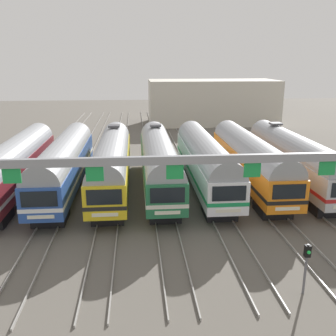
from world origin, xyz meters
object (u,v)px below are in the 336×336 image
(catenary_gantry, at_px, (175,175))
(commuter_train_blue, at_px, (64,162))
(commuter_train_green, at_px, (159,160))
(commuter_train_stainless, at_px, (294,157))
(commuter_train_white, at_px, (205,159))
(yard_signal_mast, at_px, (307,259))
(commuter_train_yellow, at_px, (112,161))
(commuter_train_orange, at_px, (250,158))
(commuter_train_maroon, at_px, (15,163))

(catenary_gantry, bearing_deg, commuter_train_blue, 121.22)
(commuter_train_green, xyz_separation_m, commuter_train_stainless, (12.27, 0.00, 0.00))
(commuter_train_green, distance_m, commuter_train_white, 4.09)
(commuter_train_green, xyz_separation_m, yard_signal_mast, (6.13, -16.38, -0.80))
(commuter_train_yellow, distance_m, commuter_train_orange, 12.27)
(commuter_train_maroon, height_order, yard_signal_mast, commuter_train_maroon)
(commuter_train_white, height_order, catenary_gantry, catenary_gantry)
(commuter_train_orange, xyz_separation_m, commuter_train_stainless, (4.09, 0.00, 0.00))
(commuter_train_green, distance_m, yard_signal_mast, 17.51)
(commuter_train_blue, xyz_separation_m, commuter_train_white, (12.27, 0.00, 0.00))
(commuter_train_blue, distance_m, commuter_train_white, 12.27)
(commuter_train_yellow, xyz_separation_m, yard_signal_mast, (10.22, -16.38, -0.80))
(commuter_train_green, relative_size, commuter_train_stainless, 1.00)
(commuter_train_white, distance_m, commuter_train_orange, 4.09)
(commuter_train_blue, relative_size, commuter_train_stainless, 1.00)
(commuter_train_yellow, distance_m, catenary_gantry, 14.37)
(commuter_train_blue, bearing_deg, commuter_train_white, 0.00)
(commuter_train_stainless, height_order, catenary_gantry, catenary_gantry)
(commuter_train_maroon, distance_m, yard_signal_mast, 24.64)
(commuter_train_white, xyz_separation_m, catenary_gantry, (-4.09, -13.49, 2.75))
(catenary_gantry, bearing_deg, commuter_train_maroon, 132.27)
(catenary_gantry, bearing_deg, commuter_train_green, 90.00)
(commuter_train_maroon, bearing_deg, commuter_train_white, 0.00)
(commuter_train_green, relative_size, commuter_train_orange, 1.00)
(commuter_train_orange, distance_m, catenary_gantry, 16.02)
(commuter_train_green, bearing_deg, commuter_train_maroon, -179.98)
(commuter_train_yellow, xyz_separation_m, commuter_train_orange, (12.27, -0.00, -0.00))
(commuter_train_maroon, xyz_separation_m, commuter_train_stainless, (24.53, 0.00, 0.00))
(commuter_train_maroon, bearing_deg, yard_signal_mast, -41.66)
(commuter_train_maroon, relative_size, commuter_train_yellow, 1.00)
(commuter_train_white, relative_size, commuter_train_orange, 1.00)
(commuter_train_green, distance_m, commuter_train_orange, 8.18)
(commuter_train_orange, height_order, catenary_gantry, catenary_gantry)
(commuter_train_maroon, distance_m, catenary_gantry, 18.44)
(commuter_train_green, bearing_deg, yard_signal_mast, -69.47)
(commuter_train_green, bearing_deg, commuter_train_blue, -179.97)
(commuter_train_blue, height_order, yard_signal_mast, commuter_train_blue)
(commuter_train_blue, bearing_deg, commuter_train_orange, 0.00)
(commuter_train_green, xyz_separation_m, commuter_train_orange, (8.18, -0.00, -0.00))
(commuter_train_white, xyz_separation_m, yard_signal_mast, (2.04, -16.37, -0.80))
(commuter_train_blue, height_order, commuter_train_orange, same)
(commuter_train_green, distance_m, catenary_gantry, 13.78)
(commuter_train_maroon, bearing_deg, commuter_train_green, 0.02)
(catenary_gantry, bearing_deg, commuter_train_orange, 58.78)
(commuter_train_blue, bearing_deg, catenary_gantry, -58.78)
(catenary_gantry, bearing_deg, commuter_train_white, 73.14)
(yard_signal_mast, bearing_deg, commuter_train_maroon, 138.34)
(commuter_train_maroon, xyz_separation_m, catenary_gantry, (12.27, -13.49, 2.75))
(commuter_train_maroon, height_order, commuter_train_white, same)
(commuter_train_blue, distance_m, catenary_gantry, 16.02)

